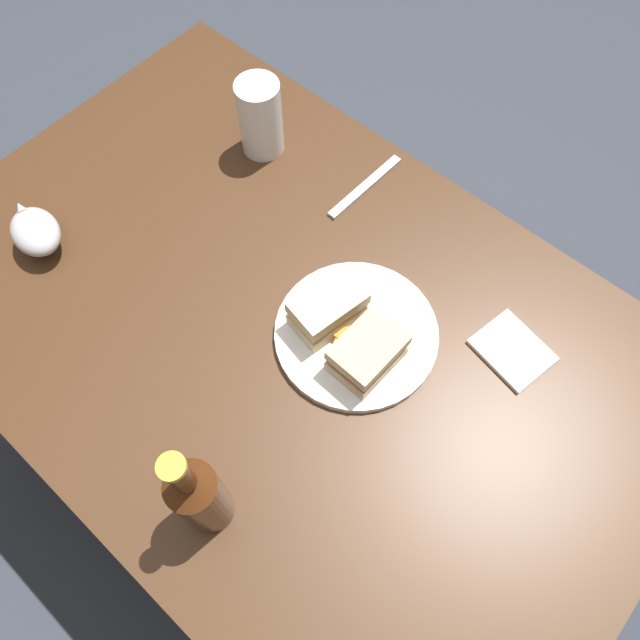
{
  "coord_description": "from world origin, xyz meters",
  "views": [
    {
      "loc": [
        -0.33,
        0.29,
        1.59
      ],
      "look_at": [
        -0.05,
        -0.03,
        0.76
      ],
      "focal_mm": 33.99,
      "sensor_mm": 36.0,
      "label": 1
    }
  ],
  "objects_px": {
    "sandwich_half_left": "(328,309)",
    "fork": "(365,187)",
    "plate": "(356,334)",
    "sandwich_half_right": "(367,353)",
    "pint_glass": "(261,122)",
    "gravy_boat": "(35,231)",
    "napkin": "(512,350)",
    "cider_bottle": "(199,496)"
  },
  "relations": [
    {
      "from": "gravy_boat",
      "to": "pint_glass",
      "type": "bearing_deg",
      "value": -107.57
    },
    {
      "from": "plate",
      "to": "napkin",
      "type": "distance_m",
      "value": 0.24
    },
    {
      "from": "sandwich_half_right",
      "to": "cider_bottle",
      "type": "bearing_deg",
      "value": 85.79
    },
    {
      "from": "sandwich_half_left",
      "to": "napkin",
      "type": "xyz_separation_m",
      "value": [
        -0.25,
        -0.15,
        -0.04
      ]
    },
    {
      "from": "sandwich_half_right",
      "to": "fork",
      "type": "xyz_separation_m",
      "value": [
        0.22,
        -0.26,
        -0.04
      ]
    },
    {
      "from": "sandwich_half_left",
      "to": "plate",
      "type": "bearing_deg",
      "value": -167.36
    },
    {
      "from": "sandwich_half_left",
      "to": "fork",
      "type": "height_order",
      "value": "sandwich_half_left"
    },
    {
      "from": "plate",
      "to": "sandwich_half_left",
      "type": "relative_size",
      "value": 2.11
    },
    {
      "from": "plate",
      "to": "napkin",
      "type": "xyz_separation_m",
      "value": [
        -0.2,
        -0.14,
        -0.0
      ]
    },
    {
      "from": "sandwich_half_right",
      "to": "sandwich_half_left",
      "type": "bearing_deg",
      "value": -10.62
    },
    {
      "from": "sandwich_half_right",
      "to": "napkin",
      "type": "distance_m",
      "value": 0.23
    },
    {
      "from": "plate",
      "to": "sandwich_half_right",
      "type": "relative_size",
      "value": 2.4
    },
    {
      "from": "cider_bottle",
      "to": "fork",
      "type": "height_order",
      "value": "cider_bottle"
    },
    {
      "from": "sandwich_half_right",
      "to": "cider_bottle",
      "type": "distance_m",
      "value": 0.31
    },
    {
      "from": "gravy_boat",
      "to": "napkin",
      "type": "height_order",
      "value": "gravy_boat"
    },
    {
      "from": "sandwich_half_left",
      "to": "napkin",
      "type": "relative_size",
      "value": 1.1
    },
    {
      "from": "pint_glass",
      "to": "fork",
      "type": "xyz_separation_m",
      "value": [
        -0.2,
        -0.05,
        -0.06
      ]
    },
    {
      "from": "fork",
      "to": "gravy_boat",
      "type": "bearing_deg",
      "value": 145.81
    },
    {
      "from": "pint_glass",
      "to": "gravy_boat",
      "type": "bearing_deg",
      "value": 72.43
    },
    {
      "from": "cider_bottle",
      "to": "napkin",
      "type": "xyz_separation_m",
      "value": [
        -0.18,
        -0.47,
        -0.1
      ]
    },
    {
      "from": "cider_bottle",
      "to": "gravy_boat",
      "type": "bearing_deg",
      "value": -12.57
    },
    {
      "from": "pint_glass",
      "to": "napkin",
      "type": "xyz_separation_m",
      "value": [
        -0.58,
        0.05,
        -0.06
      ]
    },
    {
      "from": "sandwich_half_left",
      "to": "sandwich_half_right",
      "type": "height_order",
      "value": "same"
    },
    {
      "from": "gravy_boat",
      "to": "cider_bottle",
      "type": "xyz_separation_m",
      "value": [
        -0.53,
        0.12,
        0.06
      ]
    },
    {
      "from": "napkin",
      "to": "fork",
      "type": "height_order",
      "value": "napkin"
    },
    {
      "from": "sandwich_half_right",
      "to": "napkin",
      "type": "height_order",
      "value": "sandwich_half_right"
    },
    {
      "from": "sandwich_half_left",
      "to": "sandwich_half_right",
      "type": "relative_size",
      "value": 1.14
    },
    {
      "from": "plate",
      "to": "cider_bottle",
      "type": "xyz_separation_m",
      "value": [
        -0.02,
        0.33,
        0.09
      ]
    },
    {
      "from": "napkin",
      "to": "sandwich_half_left",
      "type": "bearing_deg",
      "value": 31.08
    },
    {
      "from": "plate",
      "to": "fork",
      "type": "distance_m",
      "value": 0.29
    },
    {
      "from": "sandwich_half_right",
      "to": "gravy_boat",
      "type": "height_order",
      "value": "sandwich_half_right"
    },
    {
      "from": "sandwich_half_right",
      "to": "pint_glass",
      "type": "distance_m",
      "value": 0.47
    },
    {
      "from": "napkin",
      "to": "pint_glass",
      "type": "bearing_deg",
      "value": -4.75
    },
    {
      "from": "sandwich_half_right",
      "to": "gravy_boat",
      "type": "relative_size",
      "value": 0.87
    },
    {
      "from": "plate",
      "to": "pint_glass",
      "type": "xyz_separation_m",
      "value": [
        0.38,
        -0.19,
        0.05
      ]
    },
    {
      "from": "plate",
      "to": "napkin",
      "type": "height_order",
      "value": "plate"
    },
    {
      "from": "sandwich_half_left",
      "to": "fork",
      "type": "bearing_deg",
      "value": -63.06
    },
    {
      "from": "plate",
      "to": "cider_bottle",
      "type": "distance_m",
      "value": 0.35
    },
    {
      "from": "pint_glass",
      "to": "gravy_boat",
      "type": "distance_m",
      "value": 0.42
    },
    {
      "from": "plate",
      "to": "pint_glass",
      "type": "bearing_deg",
      "value": -26.24
    },
    {
      "from": "sandwich_half_right",
      "to": "fork",
      "type": "bearing_deg",
      "value": -50.6
    },
    {
      "from": "sandwich_half_left",
      "to": "sandwich_half_right",
      "type": "xyz_separation_m",
      "value": [
        -0.09,
        0.02,
        -0.0
      ]
    }
  ]
}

